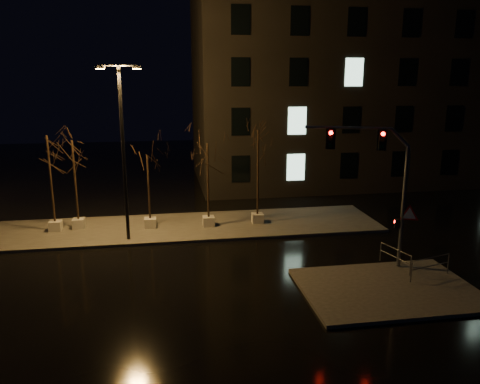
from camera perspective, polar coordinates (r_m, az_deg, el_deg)
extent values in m
plane|color=black|center=(21.58, -5.24, -9.31)|extent=(90.00, 90.00, 0.00)
cube|color=#403F39|center=(27.17, -6.19, -4.24)|extent=(22.00, 5.00, 0.15)
cube|color=#403F39|center=(20.34, 17.58, -11.20)|extent=(7.00, 5.00, 0.15)
cube|color=black|center=(40.80, 12.94, 12.13)|extent=(25.00, 12.00, 15.00)
cube|color=#B2B0A6|center=(28.01, -21.58, -3.85)|extent=(0.65, 0.65, 0.55)
cylinder|color=black|center=(27.36, -22.07, 1.47)|extent=(0.11, 0.11, 4.77)
cube|color=#B2B0A6|center=(28.00, -19.05, -3.63)|extent=(0.65, 0.65, 0.55)
cylinder|color=black|center=(27.39, -19.46, 1.36)|extent=(0.11, 0.11, 4.45)
cube|color=#B2B0A6|center=(27.07, -10.88, -3.69)|extent=(0.65, 0.65, 0.55)
cylinder|color=black|center=(26.53, -11.08, 0.59)|extent=(0.11, 0.11, 3.60)
cube|color=#B2B0A6|center=(26.93, -3.85, -3.56)|extent=(0.65, 0.65, 0.55)
cylinder|color=black|center=(26.32, -3.93, 1.38)|extent=(0.11, 0.11, 4.20)
cube|color=#B2B0A6|center=(27.45, 2.14, -3.20)|extent=(0.65, 0.65, 0.55)
cylinder|color=black|center=(26.79, 2.19, 2.36)|extent=(0.11, 0.11, 4.88)
cylinder|color=#5B5E63|center=(21.73, 19.25, -1.87)|extent=(0.16, 0.16, 5.44)
cylinder|color=#5B5E63|center=(20.81, 12.96, 7.66)|extent=(3.46, 1.32, 0.13)
cube|color=black|center=(21.00, 16.96, 6.09)|extent=(0.32, 0.28, 0.82)
cube|color=black|center=(20.85, 10.99, 6.38)|extent=(0.32, 0.28, 0.82)
cube|color=black|center=(21.89, 18.59, -3.68)|extent=(0.24, 0.22, 0.41)
cone|color=red|center=(21.81, 19.92, -2.62)|extent=(0.90, 0.34, 0.94)
sphere|color=#FF0C07|center=(21.13, 19.95, 6.65)|extent=(0.16, 0.16, 0.16)
cylinder|color=black|center=(24.45, -14.00, 4.30)|extent=(0.18, 0.18, 8.87)
cylinder|color=black|center=(24.15, -14.63, 14.73)|extent=(1.94, 0.37, 0.09)
cube|color=orange|center=(24.37, -16.70, 14.27)|extent=(0.47, 0.31, 0.18)
cube|color=orange|center=(23.96, -12.48, 14.54)|extent=(0.47, 0.31, 0.18)
cylinder|color=#5B5E63|center=(20.93, 20.16, -9.18)|extent=(0.05, 0.05, 0.86)
cylinder|color=#5B5E63|center=(22.39, 24.03, -8.03)|extent=(0.05, 0.05, 0.86)
cylinder|color=#5B5E63|center=(21.48, 22.28, -7.40)|extent=(2.04, 0.60, 0.04)
cylinder|color=#5B5E63|center=(21.61, 22.19, -8.35)|extent=(2.04, 0.60, 0.04)
cylinder|color=#5B5E63|center=(21.52, 20.07, -8.54)|extent=(0.05, 0.05, 0.85)
cylinder|color=#5B5E63|center=(22.79, 16.76, -7.02)|extent=(0.05, 0.05, 0.85)
cylinder|color=#5B5E63|center=(21.98, 18.46, -6.62)|extent=(0.53, 1.83, 0.04)
cylinder|color=#5B5E63|center=(22.11, 18.38, -7.54)|extent=(0.53, 1.83, 0.04)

